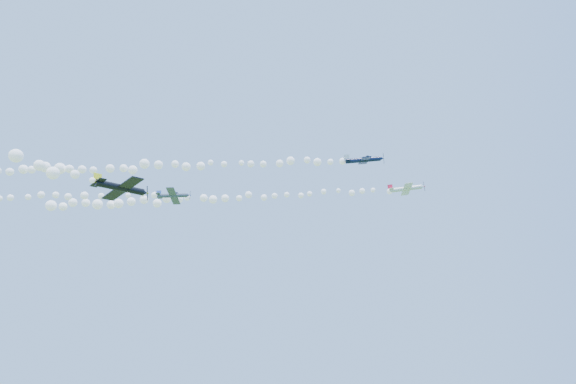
% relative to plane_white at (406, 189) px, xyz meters
% --- Properties ---
extents(plane_white, '(7.37, 7.79, 2.01)m').
position_rel_plane_white_xyz_m(plane_white, '(0.00, 0.00, 0.00)').
color(plane_white, silver).
extents(smoke_trail_white, '(73.14, 13.10, 3.08)m').
position_rel_plane_white_xyz_m(smoke_trail_white, '(-38.72, -5.72, -0.32)').
color(smoke_trail_white, white).
extents(plane_navy, '(6.70, 6.91, 2.16)m').
position_rel_plane_white_xyz_m(plane_navy, '(-6.14, -19.37, -1.38)').
color(plane_navy, '#0C1335').
extents(smoke_trail_navy, '(73.89, 16.88, 2.66)m').
position_rel_plane_white_xyz_m(smoke_trail_navy, '(-45.02, -27.22, -1.59)').
color(smoke_trail_navy, white).
extents(plane_grey, '(6.52, 6.87, 1.80)m').
position_rel_plane_white_xyz_m(plane_grey, '(-41.82, -16.93, -3.40)').
color(plane_grey, '#3B4657').
extents(plane_black, '(7.65, 7.27, 2.03)m').
position_rel_plane_white_xyz_m(plane_black, '(-34.70, -42.64, -11.95)').
color(plane_black, black).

